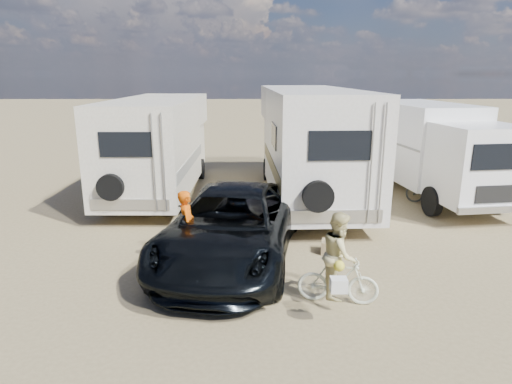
{
  "coord_description": "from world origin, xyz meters",
  "views": [
    {
      "loc": [
        -1.99,
        -8.29,
        4.24
      ],
      "look_at": [
        -1.95,
        2.6,
        1.3
      ],
      "focal_mm": 30.73,
      "sensor_mm": 36.0,
      "label": 1
    }
  ],
  "objects_px": {
    "rv_left": "(159,147)",
    "cooler": "(269,209)",
    "bike_man": "(188,248)",
    "bike_woman": "(338,281)",
    "rv_main": "(309,145)",
    "rider_man": "(188,233)",
    "box_truck": "(433,152)",
    "dark_suv": "(232,226)",
    "crate": "(330,247)",
    "bike_parked": "(433,191)",
    "rider_woman": "(339,263)"
  },
  "relations": [
    {
      "from": "rv_left",
      "to": "cooler",
      "type": "height_order",
      "value": "rv_left"
    },
    {
      "from": "bike_man",
      "to": "bike_woman",
      "type": "height_order",
      "value": "bike_woman"
    },
    {
      "from": "rv_main",
      "to": "rider_man",
      "type": "xyz_separation_m",
      "value": [
        -3.37,
        -5.72,
        -1.08
      ]
    },
    {
      "from": "box_truck",
      "to": "cooler",
      "type": "bearing_deg",
      "value": -165.92
    },
    {
      "from": "rv_main",
      "to": "dark_suv",
      "type": "distance_m",
      "value": 5.94
    },
    {
      "from": "box_truck",
      "to": "bike_woman",
      "type": "bearing_deg",
      "value": -129.2
    },
    {
      "from": "cooler",
      "to": "dark_suv",
      "type": "bearing_deg",
      "value": -97.06
    },
    {
      "from": "box_truck",
      "to": "cooler",
      "type": "distance_m",
      "value": 6.41
    },
    {
      "from": "dark_suv",
      "to": "rv_main",
      "type": "bearing_deg",
      "value": 75.53
    },
    {
      "from": "crate",
      "to": "bike_parked",
      "type": "bearing_deg",
      "value": 45.05
    },
    {
      "from": "rider_man",
      "to": "crate",
      "type": "relative_size",
      "value": 3.99
    },
    {
      "from": "dark_suv",
      "to": "rider_woman",
      "type": "distance_m",
      "value": 2.94
    },
    {
      "from": "dark_suv",
      "to": "bike_man",
      "type": "relative_size",
      "value": 3.64
    },
    {
      "from": "box_truck",
      "to": "rider_man",
      "type": "xyz_separation_m",
      "value": [
        -7.76,
        -5.91,
        -0.81
      ]
    },
    {
      "from": "rv_main",
      "to": "rider_man",
      "type": "relative_size",
      "value": 5.62
    },
    {
      "from": "rider_woman",
      "to": "bike_man",
      "type": "bearing_deg",
      "value": 72.23
    },
    {
      "from": "crate",
      "to": "rv_main",
      "type": "bearing_deg",
      "value": 89.58
    },
    {
      "from": "rider_man",
      "to": "cooler",
      "type": "distance_m",
      "value": 4.13
    },
    {
      "from": "rider_woman",
      "to": "cooler",
      "type": "xyz_separation_m",
      "value": [
        -1.14,
        5.27,
        -0.59
      ]
    },
    {
      "from": "bike_woman",
      "to": "rv_left",
      "type": "bearing_deg",
      "value": 42.82
    },
    {
      "from": "dark_suv",
      "to": "bike_woman",
      "type": "height_order",
      "value": "dark_suv"
    },
    {
      "from": "dark_suv",
      "to": "crate",
      "type": "height_order",
      "value": "dark_suv"
    },
    {
      "from": "rv_main",
      "to": "crate",
      "type": "distance_m",
      "value": 5.28
    },
    {
      "from": "bike_parked",
      "to": "rider_woman",
      "type": "bearing_deg",
      "value": 175.51
    },
    {
      "from": "rv_left",
      "to": "cooler",
      "type": "relative_size",
      "value": 13.67
    },
    {
      "from": "rider_woman",
      "to": "bike_parked",
      "type": "xyz_separation_m",
      "value": [
        4.38,
        6.53,
        -0.36
      ]
    },
    {
      "from": "bike_woman",
      "to": "rider_man",
      "type": "xyz_separation_m",
      "value": [
        -3.08,
        1.67,
        0.34
      ]
    },
    {
      "from": "rider_woman",
      "to": "cooler",
      "type": "bearing_deg",
      "value": 22.98
    },
    {
      "from": "dark_suv",
      "to": "cooler",
      "type": "relative_size",
      "value": 10.57
    },
    {
      "from": "cooler",
      "to": "rider_man",
      "type": "bearing_deg",
      "value": -108.8
    },
    {
      "from": "rv_left",
      "to": "bike_man",
      "type": "relative_size",
      "value": 4.7
    },
    {
      "from": "rv_left",
      "to": "rider_man",
      "type": "distance_m",
      "value": 6.66
    },
    {
      "from": "bike_parked",
      "to": "crate",
      "type": "height_order",
      "value": "bike_parked"
    },
    {
      "from": "rider_woman",
      "to": "rv_left",
      "type": "bearing_deg",
      "value": 42.82
    },
    {
      "from": "rv_main",
      "to": "rider_man",
      "type": "distance_m",
      "value": 6.73
    },
    {
      "from": "rider_man",
      "to": "rv_left",
      "type": "bearing_deg",
      "value": 8.91
    },
    {
      "from": "box_truck",
      "to": "bike_parked",
      "type": "bearing_deg",
      "value": -113.42
    },
    {
      "from": "rv_left",
      "to": "rider_man",
      "type": "height_order",
      "value": "rv_left"
    },
    {
      "from": "bike_woman",
      "to": "box_truck",
      "type": "bearing_deg",
      "value": -20.95
    },
    {
      "from": "bike_man",
      "to": "cooler",
      "type": "height_order",
      "value": "bike_man"
    },
    {
      "from": "bike_man",
      "to": "crate",
      "type": "relative_size",
      "value": 4.11
    },
    {
      "from": "box_truck",
      "to": "rider_man",
      "type": "height_order",
      "value": "box_truck"
    },
    {
      "from": "rv_main",
      "to": "cooler",
      "type": "relative_size",
      "value": 15.87
    },
    {
      "from": "box_truck",
      "to": "rider_man",
      "type": "distance_m",
      "value": 9.78
    },
    {
      "from": "rider_woman",
      "to": "cooler",
      "type": "relative_size",
      "value": 2.88
    },
    {
      "from": "bike_parked",
      "to": "crate",
      "type": "xyz_separation_m",
      "value": [
        -4.12,
        -4.13,
        -0.29
      ]
    },
    {
      "from": "rv_left",
      "to": "dark_suv",
      "type": "relative_size",
      "value": 1.29
    },
    {
      "from": "rv_main",
      "to": "crate",
      "type": "height_order",
      "value": "rv_main"
    },
    {
      "from": "rv_main",
      "to": "rider_woman",
      "type": "height_order",
      "value": "rv_main"
    },
    {
      "from": "dark_suv",
      "to": "bike_parked",
      "type": "height_order",
      "value": "dark_suv"
    }
  ]
}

